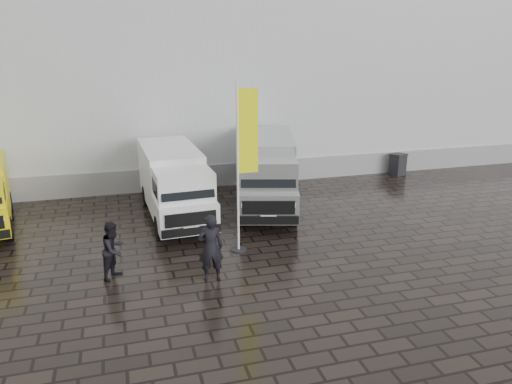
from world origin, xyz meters
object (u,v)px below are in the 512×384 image
Objects in this scene: van_white at (174,185)px; flagpole at (244,159)px; van_silver at (266,174)px; wheelie_bin at (398,164)px; person_tent at (114,250)px; person_front at (211,248)px.

van_white is 1.10× the size of flagpole.
wheelie_bin is (7.46, 2.77, -0.82)m from van_silver.
flagpole is 4.55m from person_tent.
van_silver is (3.59, 0.28, 0.09)m from van_white.
van_white is at bearing 116.58° from flagpole.
wheelie_bin is (9.31, 6.51, -2.42)m from flagpole.
person_front is at bearing -128.76° from flagpole.
person_tent reaches higher than wheelie_bin.
van_silver is at bearing -16.37° from person_tent.
flagpole is 2.73× the size of person_front.
person_front is 1.17× the size of person_tent.
van_white is 11.48m from wheelie_bin.
flagpole is 5.06× the size of wheelie_bin.
wheelie_bin is 15.15m from person_tent.
van_silver is 3.77× the size of person_tent.
person_front is at bearing -89.10° from van_white.
van_silver is 8.00m from wheelie_bin.
person_front is at bearing -105.12° from van_silver.
van_white reaches higher than person_front.
person_front reaches higher than wheelie_bin.
flagpole is at bearing -126.32° from person_front.
van_silver is 1.18× the size of flagpole.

